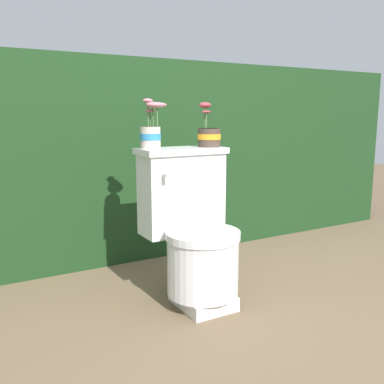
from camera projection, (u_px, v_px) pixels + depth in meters
The scene contains 5 objects.
ground_plane at pixel (198, 302), 2.13m from camera, with size 12.00×12.00×0.00m, color brown.
hedge_backdrop at pixel (120, 158), 2.93m from camera, with size 4.38×0.70×1.26m.
toilet at pixel (193, 231), 2.12m from camera, with size 0.44×0.50×0.76m.
potted_plant_left at pixel (151, 131), 2.06m from camera, with size 0.12×0.12×0.24m.
potted_plant_midleft at pixel (209, 135), 2.20m from camera, with size 0.12×0.12×0.23m.
Camera 1 is at (-1.01, -1.72, 0.93)m, focal length 40.00 mm.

